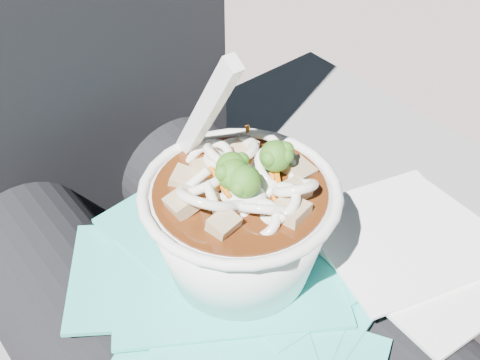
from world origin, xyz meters
TOP-DOWN VIEW (x-y plane):
  - lap at (0.00, 0.00)m, footprint 0.33×0.48m
  - person_body at (-0.00, 0.09)m, footprint 0.34×0.94m
  - plastic_bag at (0.01, -0.01)m, footprint 0.35×0.36m
  - napkins at (0.15, -0.08)m, footprint 0.16×0.19m
  - udon_bowl at (0.02, 0.00)m, footprint 0.19×0.19m

SIDE VIEW (x-z plane):
  - lap at x=0.00m, z-range 0.45..0.59m
  - person_body at x=0.00m, z-range 0.05..1.04m
  - plastic_bag at x=0.01m, z-range 0.59..0.61m
  - napkins at x=0.15m, z-range 0.61..0.61m
  - udon_bowl at x=0.02m, z-range 0.56..0.76m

